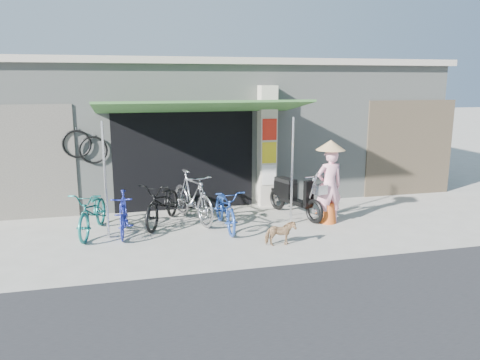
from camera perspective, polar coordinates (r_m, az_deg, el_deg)
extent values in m
plane|color=#B0AA9F|center=(9.53, 2.65, -7.05)|extent=(80.00, 80.00, 0.00)
cube|color=gray|center=(14.03, -3.29, 6.42)|extent=(12.00, 5.00, 3.50)
cube|color=beige|center=(13.98, -3.38, 13.91)|extent=(12.30, 5.30, 0.16)
cube|color=black|center=(11.44, -6.80, 2.57)|extent=(3.40, 0.06, 2.50)
cube|color=black|center=(11.58, -6.72, -0.84)|extent=(3.06, 0.04, 1.10)
torus|color=black|center=(11.29, -17.46, 3.51)|extent=(0.65, 0.05, 0.65)
cylinder|color=silver|center=(11.27, -17.55, 5.14)|extent=(0.02, 0.02, 0.12)
torus|color=black|center=(11.30, -19.28, 4.17)|extent=(0.65, 0.05, 0.65)
cylinder|color=silver|center=(11.28, -19.38, 5.79)|extent=(0.02, 0.02, 0.12)
cube|color=beige|center=(11.71, 3.27, 4.08)|extent=(0.42, 0.42, 3.00)
cube|color=red|center=(11.45, 3.63, 6.17)|extent=(0.36, 0.02, 0.52)
cube|color=yellow|center=(11.52, 3.59, 3.34)|extent=(0.36, 0.02, 0.52)
cube|color=white|center=(11.62, 3.56, 0.61)|extent=(0.36, 0.02, 0.50)
cube|color=#366A2F|center=(10.43, -4.66, 8.89)|extent=(4.60, 1.88, 0.35)
cylinder|color=silver|center=(9.58, -16.10, -0.09)|extent=(0.05, 0.05, 2.36)
cylinder|color=silver|center=(10.19, 6.36, 1.02)|extent=(0.05, 0.05, 2.36)
cube|color=brown|center=(13.67, 19.97, 3.67)|extent=(2.60, 0.06, 2.60)
cube|color=#6B665B|center=(11.61, -25.77, 1.84)|extent=(2.60, 0.06, 2.60)
imported|color=#166660|center=(10.09, -17.49, -3.71)|extent=(1.01, 1.89, 0.94)
imported|color=navy|center=(9.88, -14.04, -4.01)|extent=(0.52, 1.51, 0.89)
imported|color=black|center=(10.40, -9.37, -2.73)|extent=(1.39, 1.97, 0.98)
imported|color=#999A9E|center=(10.52, -5.81, -2.01)|extent=(1.11, 1.98, 1.15)
imported|color=#214399|center=(9.99, -1.78, -3.43)|extent=(0.62, 1.73, 0.90)
imported|color=#9B8152|center=(9.04, 4.92, -6.51)|extent=(0.59, 0.28, 0.49)
torus|color=black|center=(10.51, 9.05, -3.79)|extent=(0.27, 0.55, 0.55)
torus|color=black|center=(11.51, 4.57, -2.30)|extent=(0.27, 0.55, 0.55)
cube|color=black|center=(10.98, 6.72, -2.62)|extent=(0.54, 1.00, 0.10)
cube|color=black|center=(11.20, 5.56, -1.11)|extent=(0.44, 0.63, 0.35)
cube|color=black|center=(11.15, 5.58, -0.02)|extent=(0.42, 0.62, 0.09)
cube|color=black|center=(10.57, 8.36, -1.62)|extent=(0.25, 0.17, 0.58)
cylinder|color=silver|center=(10.35, 9.07, 0.42)|extent=(0.52, 0.21, 0.03)
cube|color=silver|center=(10.27, 9.72, -1.12)|extent=(0.32, 0.28, 0.21)
imported|color=#FFABBD|center=(10.48, 10.81, -0.72)|extent=(0.63, 0.44, 1.68)
cone|color=#C9531C|center=(10.63, 10.68, -3.92)|extent=(0.38, 0.38, 0.46)
cone|color=tan|center=(10.32, 11.01, 4.21)|extent=(0.64, 0.64, 0.22)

